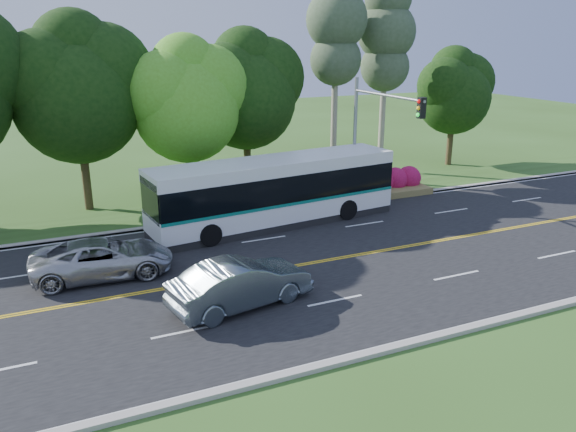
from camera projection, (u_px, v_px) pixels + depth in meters
name	position (u px, v px, depth m)	size (l,w,h in m)	color
ground	(306.00, 264.00, 23.48)	(120.00, 120.00, 0.00)	#31531B
road	(306.00, 264.00, 23.47)	(60.00, 14.00, 0.02)	black
curb_north	(247.00, 215.00, 29.68)	(60.00, 0.30, 0.15)	#A8A298
curb_south	(406.00, 345.00, 17.23)	(60.00, 0.30, 0.15)	#A8A298
grass_verge	(236.00, 206.00, 31.29)	(60.00, 4.00, 0.10)	#31531B
lane_markings	(304.00, 264.00, 23.43)	(57.60, 13.82, 0.00)	gold
tree_row	(122.00, 83.00, 29.98)	(44.70, 9.10, 13.84)	#332616
bougainvillea_hedge	(356.00, 185.00, 33.12)	(9.50, 2.25, 1.50)	maroon
traffic_signal	(374.00, 125.00, 29.25)	(0.42, 6.10, 7.00)	gray
transit_bus	(275.00, 192.00, 27.98)	(12.97, 4.17, 3.33)	white
sedan	(241.00, 284.00, 19.61)	(1.79, 5.12, 1.69)	slate
suv	(103.00, 258.00, 22.10)	(2.50, 5.43, 1.51)	#B5B7BA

